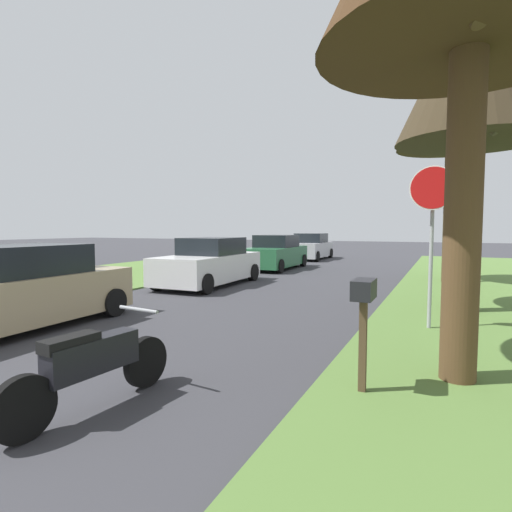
% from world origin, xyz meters
% --- Properties ---
extents(stop_sign_far, '(0.81, 0.25, 2.97)m').
position_xyz_m(stop_sign_far, '(4.74, 9.13, 2.20)').
color(stop_sign_far, '#9EA0A5').
rests_on(stop_sign_far, grass_verge_right).
extents(street_tree_right_mid_b, '(3.23, 3.23, 7.25)m').
position_xyz_m(street_tree_right_mid_b, '(5.44, 11.18, 5.46)').
color(street_tree_right_mid_b, '#493F2C').
rests_on(street_tree_right_mid_b, grass_verge_right).
extents(street_tree_right_far, '(3.48, 3.48, 8.45)m').
position_xyz_m(street_tree_right_far, '(5.04, 16.34, 6.49)').
color(street_tree_right_far, '#4C3F24').
rests_on(street_tree_right_far, grass_verge_right).
extents(parked_sedan_tan, '(2.05, 4.45, 1.57)m').
position_xyz_m(parked_sedan_tan, '(-2.26, 5.91, 0.72)').
color(parked_sedan_tan, tan).
rests_on(parked_sedan_tan, ground).
extents(parked_sedan_white, '(2.05, 4.45, 1.57)m').
position_xyz_m(parked_sedan_white, '(-2.11, 12.49, 0.72)').
color(parked_sedan_white, white).
rests_on(parked_sedan_white, ground).
extents(parked_sedan_green, '(2.05, 4.45, 1.57)m').
position_xyz_m(parked_sedan_green, '(-2.18, 18.35, 0.72)').
color(parked_sedan_green, '#28663D').
rests_on(parked_sedan_green, ground).
extents(parked_sedan_silver, '(2.05, 4.45, 1.57)m').
position_xyz_m(parked_sedan_silver, '(-2.47, 24.64, 0.72)').
color(parked_sedan_silver, '#BCBCC1').
rests_on(parked_sedan_silver, ground).
extents(parked_motorcycle, '(0.60, 2.05, 0.97)m').
position_xyz_m(parked_motorcycle, '(1.71, 4.09, 0.48)').
color(parked_motorcycle, black).
rests_on(parked_motorcycle, ground).
extents(curbside_mailbox, '(0.22, 0.44, 1.27)m').
position_xyz_m(curbside_mailbox, '(4.16, 5.68, 1.06)').
color(curbside_mailbox, brown).
rests_on(curbside_mailbox, grass_verge_right).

